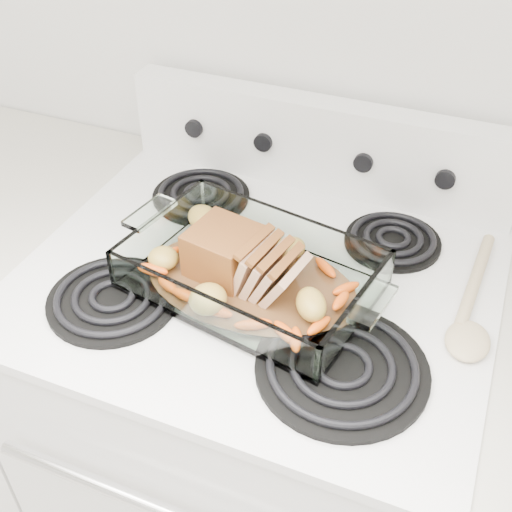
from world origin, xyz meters
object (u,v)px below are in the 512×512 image
at_px(electric_range, 260,431).
at_px(baking_dish, 251,277).
at_px(pork_roast, 235,259).
at_px(counter_left, 10,349).

height_order(electric_range, baking_dish, electric_range).
distance_m(baking_dish, pork_roast, 0.04).
bearing_deg(pork_roast, baking_dish, 11.00).
xyz_separation_m(electric_range, baking_dish, (0.00, -0.05, 0.48)).
distance_m(counter_left, pork_roast, 0.83).
bearing_deg(electric_range, pork_roast, -113.76).
xyz_separation_m(electric_range, pork_roast, (-0.02, -0.05, 0.51)).
bearing_deg(baking_dish, counter_left, -173.87).
relative_size(electric_range, pork_roast, 5.86).
xyz_separation_m(counter_left, pork_roast, (0.64, -0.05, 0.53)).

